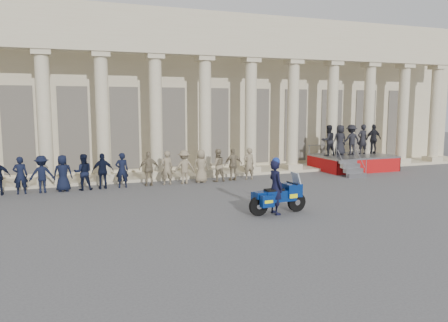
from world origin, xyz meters
TOP-DOWN VIEW (x-y plane):
  - ground at (0.00, 0.00)m, footprint 90.00×90.00m
  - building at (-0.00, 14.74)m, footprint 40.00×12.50m
  - officer_rank at (-5.91, 6.41)m, footprint 18.15×0.62m
  - reviewing_stand at (10.10, 7.49)m, footprint 4.32×4.12m
  - motorcycle at (1.28, -0.43)m, footprint 2.23×0.92m
  - rider at (1.16, -0.44)m, footprint 0.50×0.72m

SIDE VIEW (x-z plane):
  - ground at x=0.00m, z-range 0.00..0.00m
  - motorcycle at x=1.28m, z-range -0.10..1.33m
  - officer_rank at x=-5.91m, z-range 0.00..1.63m
  - rider at x=1.16m, z-range -0.01..1.99m
  - reviewing_stand at x=10.10m, z-range 0.12..2.76m
  - building at x=0.00m, z-range 0.02..9.02m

